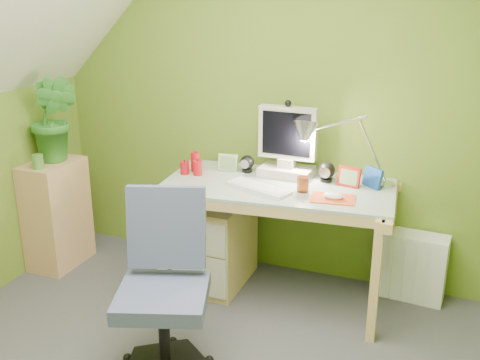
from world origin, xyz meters
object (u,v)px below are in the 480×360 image
(desk, at_px, (277,240))
(potted_plant, at_px, (54,118))
(monitor, at_px, (288,134))
(desk_lamp, at_px, (358,134))
(task_chair, at_px, (162,295))
(side_ledge, at_px, (57,214))
(radiator, at_px, (410,266))

(desk, relative_size, potted_plant, 2.35)
(monitor, relative_size, desk_lamp, 0.87)
(potted_plant, xyz_separation_m, task_chair, (1.30, -0.89, -0.62))
(desk_lamp, distance_m, side_ledge, 2.21)
(radiator, bearing_deg, desk_lamp, -162.04)
(desk_lamp, xyz_separation_m, potted_plant, (-2.04, -0.30, -0.01))
(side_ledge, height_order, task_chair, task_chair)
(side_ledge, bearing_deg, desk, 5.97)
(potted_plant, bearing_deg, task_chair, -34.25)
(desk_lamp, relative_size, side_ledge, 0.83)
(side_ledge, xyz_separation_m, radiator, (2.45, 0.44, -0.17))
(side_ledge, distance_m, task_chair, 1.57)
(side_ledge, bearing_deg, radiator, 10.17)
(monitor, height_order, side_ledge, monitor)
(side_ledge, height_order, potted_plant, potted_plant)
(desk, distance_m, potted_plant, 1.74)
(side_ledge, height_order, radiator, side_ledge)
(potted_plant, relative_size, radiator, 1.37)
(desk_lamp, distance_m, radiator, 0.96)
(radiator, bearing_deg, desk, -157.34)
(radiator, bearing_deg, side_ledge, -165.19)
(task_chair, height_order, radiator, task_chair)
(desk, height_order, task_chair, task_chair)
(side_ledge, relative_size, potted_plant, 1.28)
(desk_lamp, relative_size, potted_plant, 1.06)
(desk, height_order, potted_plant, potted_plant)
(radiator, bearing_deg, potted_plant, -166.23)
(monitor, bearing_deg, task_chair, -102.44)
(task_chair, bearing_deg, desk, 55.00)
(potted_plant, height_order, task_chair, potted_plant)
(desk, height_order, desk_lamp, desk_lamp)
(desk_lamp, relative_size, task_chair, 0.70)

